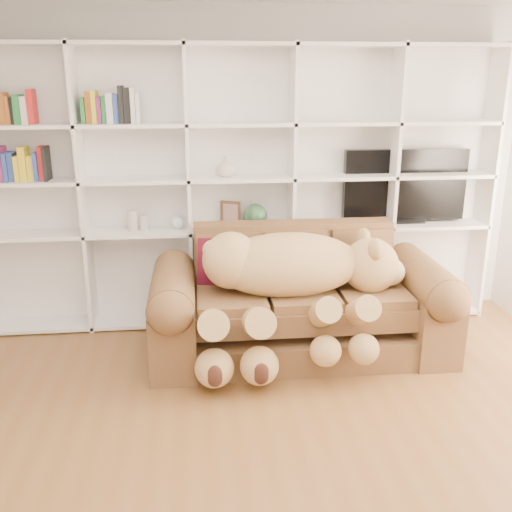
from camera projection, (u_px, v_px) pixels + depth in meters
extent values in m
plane|color=brown|center=(277.00, 492.00, 3.06)|extent=(5.00, 5.00, 0.00)
cube|color=silver|center=(239.00, 169.00, 5.02)|extent=(5.00, 0.02, 2.70)
cube|color=white|center=(239.00, 186.00, 5.03)|extent=(4.40, 0.03, 2.40)
cube|color=white|center=(83.00, 193.00, 4.75)|extent=(0.03, 0.35, 2.40)
cube|color=white|center=(189.00, 191.00, 4.83)|extent=(0.03, 0.35, 2.40)
cube|color=white|center=(292.00, 189.00, 4.92)|extent=(0.03, 0.35, 2.40)
cube|color=white|center=(390.00, 187.00, 5.01)|extent=(0.03, 0.35, 2.40)
cube|color=white|center=(486.00, 185.00, 5.10)|extent=(0.03, 0.35, 2.40)
cube|color=white|center=(242.00, 315.00, 5.23)|extent=(4.40, 0.35, 0.03)
cube|color=white|center=(241.00, 229.00, 4.98)|extent=(4.40, 0.35, 0.03)
cube|color=white|center=(241.00, 178.00, 4.85)|extent=(4.40, 0.35, 0.03)
cube|color=white|center=(240.00, 124.00, 4.71)|extent=(4.40, 0.35, 0.03)
cube|color=white|center=(240.00, 44.00, 4.52)|extent=(4.40, 0.35, 0.03)
cube|color=brown|center=(300.00, 338.00, 4.59)|extent=(2.22, 0.90, 0.23)
cube|color=brown|center=(301.00, 299.00, 4.46)|extent=(1.65, 0.74, 0.32)
cube|color=brown|center=(293.00, 256.00, 4.79)|extent=(1.65, 0.21, 0.58)
cube|color=brown|center=(174.00, 323.00, 4.43)|extent=(0.34, 1.00, 0.58)
cube|color=brown|center=(420.00, 313.00, 4.63)|extent=(0.34, 1.00, 0.58)
cylinder|color=brown|center=(173.00, 289.00, 4.35)|extent=(0.34, 0.95, 0.34)
cylinder|color=brown|center=(424.00, 279.00, 4.54)|extent=(0.34, 0.95, 0.34)
ellipsoid|color=#D8B96C|center=(288.00, 265.00, 4.33)|extent=(1.14, 0.55, 0.49)
sphere|color=#D8B96C|center=(231.00, 260.00, 4.27)|extent=(0.43, 0.43, 0.43)
sphere|color=#D8B96C|center=(370.00, 265.00, 4.40)|extent=(0.43, 0.43, 0.43)
sphere|color=beige|center=(391.00, 272.00, 4.44)|extent=(0.22, 0.22, 0.22)
sphere|color=#422117|center=(401.00, 273.00, 4.45)|extent=(0.07, 0.07, 0.07)
ellipsoid|color=#D8B96C|center=(375.00, 249.00, 4.20)|extent=(0.10, 0.17, 0.17)
ellipsoid|color=#D8B96C|center=(364.00, 238.00, 4.49)|extent=(0.10, 0.17, 0.17)
sphere|color=#D8B96C|center=(212.00, 250.00, 4.23)|extent=(0.15, 0.15, 0.15)
cylinder|color=#D8B96C|center=(322.00, 314.00, 4.10)|extent=(0.19, 0.52, 0.38)
cylinder|color=#D8B96C|center=(359.00, 312.00, 4.12)|extent=(0.19, 0.52, 0.38)
cylinder|color=#D8B96C|center=(213.00, 324.00, 4.03)|extent=(0.22, 0.61, 0.44)
cylinder|color=#D8B96C|center=(257.00, 322.00, 4.06)|extent=(0.22, 0.61, 0.44)
sphere|color=#D8B96C|center=(326.00, 352.00, 4.00)|extent=(0.23, 0.23, 0.23)
sphere|color=#D8B96C|center=(364.00, 350.00, 4.03)|extent=(0.23, 0.23, 0.23)
sphere|color=#D8B96C|center=(214.00, 367.00, 3.95)|extent=(0.27, 0.27, 0.27)
sphere|color=#D8B96C|center=(259.00, 365.00, 3.98)|extent=(0.27, 0.27, 0.27)
cube|color=#550E1B|center=(224.00, 264.00, 4.55)|extent=(0.44, 0.30, 0.43)
cube|color=black|center=(405.00, 185.00, 5.07)|extent=(1.11, 0.08, 0.63)
cube|color=black|center=(402.00, 220.00, 5.17)|extent=(0.37, 0.18, 0.04)
cube|color=#55321D|center=(230.00, 214.00, 4.93)|extent=(0.17, 0.10, 0.22)
sphere|color=#2E5B38|center=(255.00, 216.00, 4.96)|extent=(0.21, 0.21, 0.21)
cylinder|color=beige|center=(133.00, 220.00, 4.86)|extent=(0.10, 0.10, 0.18)
cylinder|color=beige|center=(144.00, 223.00, 4.88)|extent=(0.10, 0.10, 0.13)
sphere|color=white|center=(178.00, 223.00, 4.91)|extent=(0.11, 0.11, 0.11)
imported|color=beige|center=(225.00, 166.00, 4.80)|extent=(0.19, 0.19, 0.17)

